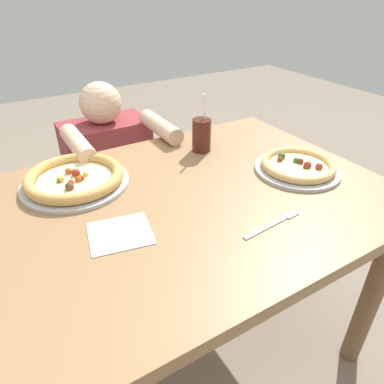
# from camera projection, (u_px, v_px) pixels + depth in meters

# --- Properties ---
(ground_plane) EXTENTS (8.00, 8.00, 0.00)m
(ground_plane) POSITION_uv_depth(u_px,v_px,m) (187.00, 347.00, 1.46)
(ground_plane) COLOR gray
(dining_table) EXTENTS (1.26, 0.90, 0.75)m
(dining_table) POSITION_uv_depth(u_px,v_px,m) (186.00, 224.00, 1.12)
(dining_table) COLOR #936D47
(dining_table) RESTS_ON ground
(pizza_near) EXTENTS (0.29, 0.29, 0.04)m
(pizza_near) POSITION_uv_depth(u_px,v_px,m) (298.00, 166.00, 1.20)
(pizza_near) COLOR #B7B7BC
(pizza_near) RESTS_ON dining_table
(pizza_far) EXTENTS (0.34, 0.34, 0.05)m
(pizza_far) POSITION_uv_depth(u_px,v_px,m) (75.00, 179.00, 1.11)
(pizza_far) COLOR #B7B7BC
(pizza_far) RESTS_ON dining_table
(drink_cup_colored) EXTENTS (0.07, 0.07, 0.22)m
(drink_cup_colored) POSITION_uv_depth(u_px,v_px,m) (202.00, 135.00, 1.32)
(drink_cup_colored) COLOR #4C1E14
(drink_cup_colored) RESTS_ON dining_table
(paper_napkin) EXTENTS (0.19, 0.17, 0.00)m
(paper_napkin) POSITION_uv_depth(u_px,v_px,m) (120.00, 233.00, 0.91)
(paper_napkin) COLOR white
(paper_napkin) RESTS_ON dining_table
(fork) EXTENTS (0.20, 0.04, 0.00)m
(fork) POSITION_uv_depth(u_px,v_px,m) (274.00, 223.00, 0.95)
(fork) COLOR silver
(fork) RESTS_ON dining_table
(diner_seated) EXTENTS (0.42, 0.52, 0.94)m
(diner_seated) POSITION_uv_depth(u_px,v_px,m) (113.00, 188.00, 1.74)
(diner_seated) COLOR #333847
(diner_seated) RESTS_ON ground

